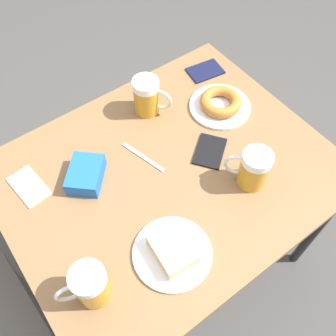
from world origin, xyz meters
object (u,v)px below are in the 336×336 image
(beer_mug_left, at_px, (253,169))
(passport_near_edge, at_px, (205,71))
(passport_far_edge, at_px, (210,151))
(beer_mug_center, at_px, (90,285))
(plate_with_donut, at_px, (220,103))
(blue_pouch, at_px, (86,174))
(fork, at_px, (143,157))
(plate_with_cake, at_px, (172,252))
(napkin_folded, at_px, (29,186))
(beer_mug_right, at_px, (147,96))

(beer_mug_left, bearing_deg, passport_near_edge, -23.87)
(passport_far_edge, bearing_deg, beer_mug_left, -170.36)
(passport_near_edge, bearing_deg, beer_mug_center, 121.88)
(plate_with_donut, relative_size, blue_pouch, 1.34)
(fork, bearing_deg, plate_with_donut, -86.83)
(plate_with_donut, height_order, beer_mug_left, beer_mug_left)
(plate_with_cake, relative_size, passport_far_edge, 1.41)
(plate_with_donut, height_order, fork, plate_with_donut)
(passport_near_edge, height_order, blue_pouch, blue_pouch)
(napkin_folded, bearing_deg, passport_far_edge, -113.09)
(plate_with_cake, height_order, fork, plate_with_cake)
(plate_with_donut, relative_size, beer_mug_left, 1.61)
(beer_mug_left, height_order, beer_mug_center, same)
(beer_mug_center, height_order, passport_far_edge, beer_mug_center)
(beer_mug_right, height_order, fork, beer_mug_right)
(plate_with_donut, bearing_deg, passport_far_edge, 129.92)
(plate_with_cake, distance_m, plate_with_donut, 0.56)
(napkin_folded, height_order, passport_far_edge, passport_far_edge)
(plate_with_cake, xyz_separation_m, napkin_folded, (0.43, 0.22, -0.02))
(beer_mug_right, bearing_deg, plate_with_donut, -123.76)
(plate_with_donut, xyz_separation_m, beer_mug_center, (-0.30, 0.68, 0.05))
(plate_with_donut, bearing_deg, blue_pouch, 88.27)
(beer_mug_center, relative_size, passport_near_edge, 0.96)
(napkin_folded, height_order, fork, same)
(plate_with_donut, height_order, passport_far_edge, plate_with_donut)
(napkin_folded, distance_m, passport_far_edge, 0.57)
(napkin_folded, distance_m, blue_pouch, 0.18)
(beer_mug_left, distance_m, fork, 0.34)
(plate_with_cake, height_order, passport_near_edge, plate_with_cake)
(plate_with_donut, height_order, blue_pouch, blue_pouch)
(fork, height_order, passport_near_edge, passport_near_edge)
(blue_pouch, bearing_deg, beer_mug_right, -68.36)
(passport_near_edge, xyz_separation_m, passport_far_edge, (-0.30, 0.23, 0.00))
(plate_with_cake, bearing_deg, beer_mug_right, -27.52)
(beer_mug_left, height_order, beer_mug_right, same)
(passport_far_edge, bearing_deg, beer_mug_center, 107.86)
(plate_with_cake, relative_size, beer_mug_right, 1.63)
(napkin_folded, bearing_deg, passport_near_edge, -84.32)
(passport_far_edge, bearing_deg, fork, 59.64)
(passport_far_edge, bearing_deg, blue_pouch, 68.85)
(beer_mug_left, xyz_separation_m, beer_mug_right, (0.42, 0.08, 0.00))
(plate_with_cake, xyz_separation_m, beer_mug_right, (0.47, -0.25, 0.05))
(napkin_folded, bearing_deg, beer_mug_right, -84.75)
(beer_mug_right, height_order, blue_pouch, beer_mug_right)
(plate_with_cake, relative_size, napkin_folded, 1.50)
(plate_with_donut, bearing_deg, napkin_folded, 81.87)
(passport_near_edge, bearing_deg, napkin_folded, 95.68)
(beer_mug_left, relative_size, passport_near_edge, 0.96)
(beer_mug_center, relative_size, beer_mug_right, 1.00)
(napkin_folded, distance_m, fork, 0.36)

